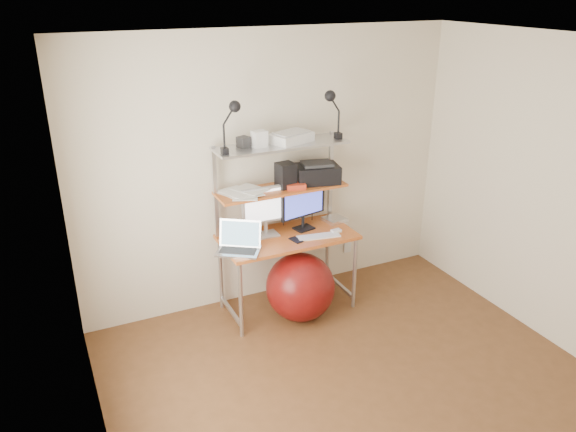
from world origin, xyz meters
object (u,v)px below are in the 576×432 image
object	(u,v)px
monitor_black	(303,204)
monitor_silver	(266,208)
exercise_ball	(300,287)
laptop	(239,244)
printer	(317,173)

from	to	relation	value
monitor_black	monitor_silver	bearing A→B (deg)	165.62
monitor_black	exercise_ball	bearing A→B (deg)	-131.33
monitor_silver	laptop	size ratio (longest dim) A/B	1.07
laptop	exercise_ball	bearing A→B (deg)	20.94
monitor_black	laptop	bearing A→B (deg)	-177.29
printer	exercise_ball	bearing A→B (deg)	-121.93
laptop	printer	distance (m)	0.98
laptop	monitor_black	bearing A→B (deg)	47.47
monitor_black	printer	world-z (taller)	printer
monitor_black	laptop	world-z (taller)	monitor_black
laptop	exercise_ball	distance (m)	0.72
monitor_silver	laptop	bearing A→B (deg)	-149.03
laptop	exercise_ball	xyz separation A→B (m)	(0.52, -0.12, -0.48)
monitor_silver	laptop	xyz separation A→B (m)	(-0.33, -0.19, -0.21)
monitor_silver	exercise_ball	world-z (taller)	monitor_silver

